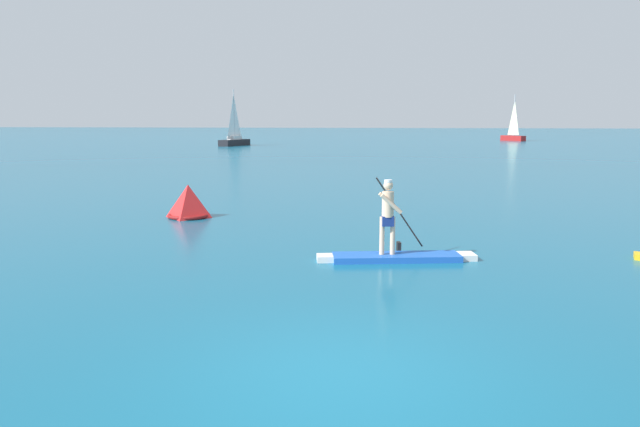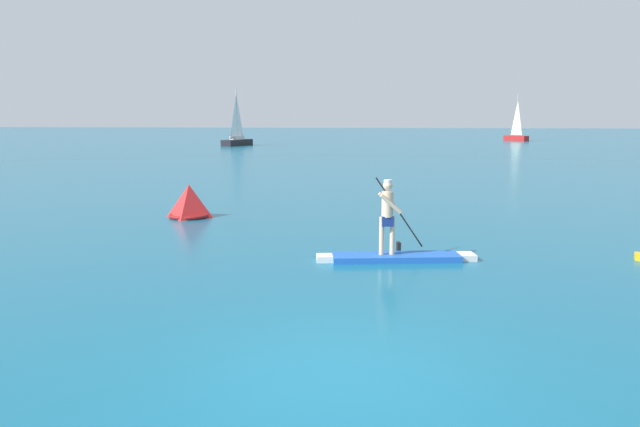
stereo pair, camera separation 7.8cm
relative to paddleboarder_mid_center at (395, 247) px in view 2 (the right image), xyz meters
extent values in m
plane|color=#145B7A|center=(-0.46, -6.20, -0.31)|extent=(440.00, 440.00, 0.00)
cube|color=blue|center=(0.03, 0.00, -0.24)|extent=(2.93, 1.29, 0.14)
cube|color=white|center=(1.59, 0.33, -0.24)|extent=(0.45, 0.56, 0.14)
cube|color=white|center=(-1.53, -0.34, -0.24)|extent=(0.44, 0.49, 0.14)
cylinder|color=beige|center=(-0.06, -0.02, 0.25)|extent=(0.11, 0.11, 0.85)
cylinder|color=beige|center=(-0.29, -0.07, 0.25)|extent=(0.11, 0.11, 0.85)
cube|color=navy|center=(-0.17, -0.05, 0.59)|extent=(0.30, 0.27, 0.22)
cylinder|color=beige|center=(-0.17, -0.05, 0.96)|extent=(0.26, 0.26, 0.56)
sphere|color=beige|center=(-0.17, -0.05, 1.38)|extent=(0.21, 0.21, 0.21)
cylinder|color=white|center=(-0.17, -0.05, 1.47)|extent=(0.18, 0.18, 0.06)
cylinder|color=beige|center=(-0.16, 0.11, 0.99)|extent=(0.49, 0.19, 0.47)
cylinder|color=beige|center=(-0.09, -0.18, 0.99)|extent=(0.49, 0.19, 0.47)
cylinder|color=black|center=(0.07, 0.47, 0.70)|extent=(1.10, 0.28, 1.63)
cube|color=black|center=(0.07, 0.47, -0.15)|extent=(0.12, 0.21, 0.32)
pyramid|color=red|center=(-6.74, 4.87, 0.22)|extent=(1.11, 1.11, 1.06)
torus|color=maroon|center=(-6.74, 4.87, -0.25)|extent=(1.34, 1.34, 0.12)
cube|color=black|center=(-21.03, 56.20, 0.06)|extent=(2.58, 5.43, 0.73)
cylinder|color=#B2B2B7|center=(-21.03, 56.20, 3.42)|extent=(0.12, 0.12, 5.99)
pyramid|color=white|center=(-21.03, 56.20, 3.18)|extent=(0.61, 2.32, 5.31)
cube|color=silver|center=(-21.03, 56.20, 0.65)|extent=(1.38, 2.06, 0.44)
cube|color=#A51E1E|center=(14.84, 78.24, 0.08)|extent=(3.24, 3.87, 0.78)
cylinder|color=#B2B2B7|center=(14.84, 78.24, 3.45)|extent=(0.12, 0.12, 5.96)
pyramid|color=beige|center=(14.84, 78.24, 3.12)|extent=(0.95, 1.65, 5.09)
camera|label=1|loc=(0.36, -12.98, 2.80)|focal=33.15mm
camera|label=2|loc=(0.43, -12.97, 2.80)|focal=33.15mm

